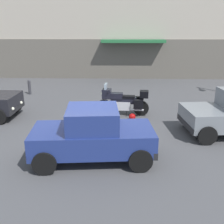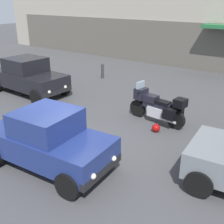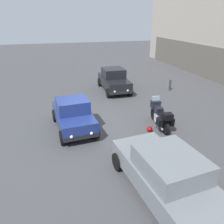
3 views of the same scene
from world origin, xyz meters
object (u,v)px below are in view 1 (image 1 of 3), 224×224
(motorcycle, at_px, (124,101))
(bollard_curbside, at_px, (29,87))
(helmet, at_px, (132,117))
(car_compact_side, at_px, (93,135))

(motorcycle, relative_size, bollard_curbside, 2.72)
(helmet, height_order, car_compact_side, car_compact_side)
(motorcycle, xyz_separation_m, helmet, (0.35, -0.70, -0.48))
(motorcycle, xyz_separation_m, car_compact_side, (-0.91, -4.18, 0.15))
(helmet, xyz_separation_m, bollard_curbside, (-5.62, 4.23, 0.30))
(helmet, xyz_separation_m, car_compact_side, (-1.26, -3.48, 0.63))
(car_compact_side, bearing_deg, motorcycle, 72.71)
(bollard_curbside, bearing_deg, motorcycle, -33.78)
(motorcycle, bearing_deg, car_compact_side, 83.47)
(car_compact_side, relative_size, bollard_curbside, 4.29)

